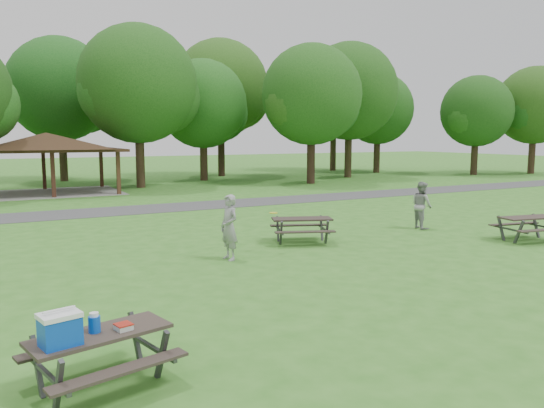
{
  "coord_description": "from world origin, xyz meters",
  "views": [
    {
      "loc": [
        -7.33,
        -11.46,
        3.58
      ],
      "look_at": [
        1.0,
        4.0,
        1.3
      ],
      "focal_mm": 35.0,
      "sensor_mm": 36.0,
      "label": 1
    }
  ],
  "objects_px": {
    "picnic_table_near": "(88,339)",
    "frisbee_catcher": "(422,205)",
    "frisbee_thrower": "(229,227)",
    "picnic_table_middle": "(302,224)"
  },
  "relations": [
    {
      "from": "picnic_table_near",
      "to": "frisbee_catcher",
      "type": "distance_m",
      "value": 15.59
    },
    {
      "from": "picnic_table_near",
      "to": "frisbee_thrower",
      "type": "xyz_separation_m",
      "value": [
        4.95,
        6.4,
        0.18
      ]
    },
    {
      "from": "frisbee_thrower",
      "to": "frisbee_catcher",
      "type": "distance_m",
      "value": 8.72
    },
    {
      "from": "picnic_table_middle",
      "to": "frisbee_thrower",
      "type": "distance_m",
      "value": 3.36
    },
    {
      "from": "picnic_table_near",
      "to": "frisbee_thrower",
      "type": "distance_m",
      "value": 8.1
    },
    {
      "from": "picnic_table_middle",
      "to": "frisbee_catcher",
      "type": "relative_size",
      "value": 1.33
    },
    {
      "from": "picnic_table_near",
      "to": "frisbee_catcher",
      "type": "height_order",
      "value": "frisbee_catcher"
    },
    {
      "from": "picnic_table_near",
      "to": "frisbee_thrower",
      "type": "bearing_deg",
      "value": 52.29
    },
    {
      "from": "picnic_table_middle",
      "to": "picnic_table_near",
      "type": "bearing_deg",
      "value": -137.05
    },
    {
      "from": "picnic_table_near",
      "to": "frisbee_catcher",
      "type": "xyz_separation_m",
      "value": [
        13.58,
        7.65,
        0.14
      ]
    }
  ]
}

